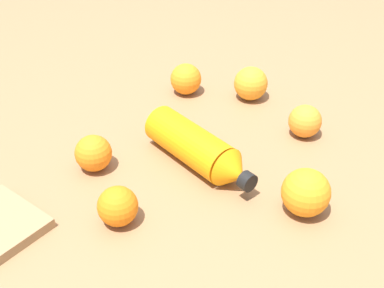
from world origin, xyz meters
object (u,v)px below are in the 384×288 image
object	(u,v)px
orange_5	(93,153)
water_bottle	(200,149)
orange_3	(186,79)
orange_2	(306,192)
orange_4	(251,83)
orange_0	(119,207)
orange_1	(305,121)

from	to	relation	value
orange_5	water_bottle	bearing A→B (deg)	-53.58
orange_3	orange_5	world-z (taller)	orange_3
orange_2	orange_4	bearing A→B (deg)	41.43
orange_3	orange_0	bearing A→B (deg)	-159.33
orange_2	orange_5	xyz separation A→B (m)	(-0.11, 0.38, -0.01)
water_bottle	orange_0	distance (m)	0.21
water_bottle	orange_4	distance (m)	0.29
orange_5	orange_0	bearing A→B (deg)	-122.28
water_bottle	orange_2	distance (m)	0.22
orange_5	orange_3	bearing A→B (deg)	4.25
orange_0	water_bottle	bearing A→B (deg)	-6.61
water_bottle	orange_2	world-z (taller)	orange_2
orange_1	orange_5	world-z (taller)	orange_5
orange_0	orange_3	world-z (taller)	orange_3
orange_2	orange_4	world-z (taller)	orange_2
orange_2	orange_0	bearing A→B (deg)	128.80
orange_5	orange_1	bearing A→B (deg)	-40.84
orange_1	orange_5	distance (m)	0.44
water_bottle	orange_0	xyz separation A→B (m)	(-0.21, 0.02, -0.00)
water_bottle	orange_0	bearing A→B (deg)	-80.39
orange_1	orange_3	world-z (taller)	orange_3
orange_0	orange_5	world-z (taller)	orange_5
orange_2	orange_3	bearing A→B (deg)	59.65
orange_1	orange_3	xyz separation A→B (m)	(0.02, 0.31, 0.00)
orange_0	orange_2	distance (m)	0.31
orange_0	orange_2	size ratio (longest dim) A/B	0.82
orange_0	orange_3	bearing A→B (deg)	20.67
orange_3	orange_5	distance (m)	0.35
orange_0	orange_1	world-z (taller)	orange_1
orange_1	orange_4	bearing A→B (deg)	65.31
orange_4	orange_1	bearing A→B (deg)	-114.69
orange_1	orange_3	distance (m)	0.31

